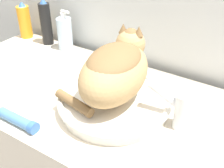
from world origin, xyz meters
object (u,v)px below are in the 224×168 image
(cat, at_px, (116,68))
(hairspray_can_black, at_px, (46,23))
(soap_pump_bottle, at_px, (65,33))
(cream_tube, at_px, (18,120))
(spray_bottle_trigger, at_px, (25,21))
(faucet, at_px, (178,108))

(cat, xyz_separation_m, hairspray_can_black, (-0.51, 0.24, -0.04))
(hairspray_can_black, bearing_deg, soap_pump_bottle, 0.00)
(soap_pump_bottle, bearing_deg, cream_tube, -65.33)
(spray_bottle_trigger, xyz_separation_m, cream_tube, (0.46, -0.46, -0.06))
(cat, xyz_separation_m, spray_bottle_trigger, (-0.65, 0.24, -0.06))
(hairspray_can_black, relative_size, spray_bottle_trigger, 1.22)
(cream_tube, bearing_deg, soap_pump_bottle, 114.67)
(soap_pump_bottle, relative_size, cream_tube, 1.23)
(cat, height_order, spray_bottle_trigger, cat)
(soap_pump_bottle, relative_size, spray_bottle_trigger, 1.03)
(faucet, distance_m, cream_tube, 0.46)
(faucet, distance_m, spray_bottle_trigger, 0.87)
(cat, distance_m, hairspray_can_black, 0.56)
(faucet, height_order, spray_bottle_trigger, spray_bottle_trigger)
(hairspray_can_black, bearing_deg, cream_tube, -55.52)
(faucet, bearing_deg, cat, -2.65)
(soap_pump_bottle, xyz_separation_m, spray_bottle_trigger, (-0.24, 0.00, 0.01))
(cat, xyz_separation_m, cream_tube, (-0.19, -0.22, -0.12))
(cream_tube, bearing_deg, spray_bottle_trigger, 134.58)
(spray_bottle_trigger, bearing_deg, hairspray_can_black, -0.00)
(cat, height_order, faucet, cat)
(cat, distance_m, faucet, 0.21)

